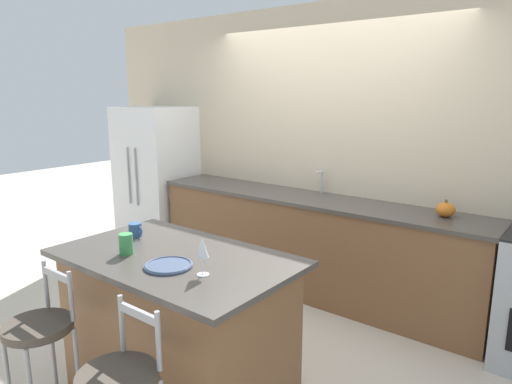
{
  "coord_description": "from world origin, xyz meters",
  "views": [
    {
      "loc": [
        2.14,
        -3.24,
        1.88
      ],
      "look_at": [
        0.08,
        -0.59,
        1.15
      ],
      "focal_mm": 32.0,
      "sensor_mm": 36.0,
      "label": 1
    }
  ],
  "objects_px": {
    "bar_stool_near": "(41,345)",
    "tumbler_cup": "(126,244)",
    "refrigerator": "(157,179)",
    "wine_glass": "(202,248)",
    "pumpkin_decoration": "(445,210)",
    "coffee_mug": "(135,230)",
    "dinner_plate": "(168,265)"
  },
  "relations": [
    {
      "from": "wine_glass",
      "to": "refrigerator",
      "type": "bearing_deg",
      "value": 143.92
    },
    {
      "from": "wine_glass",
      "to": "coffee_mug",
      "type": "height_order",
      "value": "wine_glass"
    },
    {
      "from": "dinner_plate",
      "to": "refrigerator",
      "type": "bearing_deg",
      "value": 140.95
    },
    {
      "from": "bar_stool_near",
      "to": "tumbler_cup",
      "type": "distance_m",
      "value": 0.69
    },
    {
      "from": "bar_stool_near",
      "to": "tumbler_cup",
      "type": "height_order",
      "value": "tumbler_cup"
    },
    {
      "from": "bar_stool_near",
      "to": "coffee_mug",
      "type": "relative_size",
      "value": 8.29
    },
    {
      "from": "refrigerator",
      "to": "pumpkin_decoration",
      "type": "relative_size",
      "value": 11.81
    },
    {
      "from": "coffee_mug",
      "to": "pumpkin_decoration",
      "type": "bearing_deg",
      "value": 51.5
    },
    {
      "from": "bar_stool_near",
      "to": "pumpkin_decoration",
      "type": "height_order",
      "value": "pumpkin_decoration"
    },
    {
      "from": "dinner_plate",
      "to": "tumbler_cup",
      "type": "xyz_separation_m",
      "value": [
        -0.35,
        -0.02,
        0.05
      ]
    },
    {
      "from": "coffee_mug",
      "to": "pumpkin_decoration",
      "type": "distance_m",
      "value": 2.35
    },
    {
      "from": "bar_stool_near",
      "to": "coffee_mug",
      "type": "xyz_separation_m",
      "value": [
        -0.11,
        0.74,
        0.45
      ]
    },
    {
      "from": "tumbler_cup",
      "to": "pumpkin_decoration",
      "type": "distance_m",
      "value": 2.42
    },
    {
      "from": "tumbler_cup",
      "to": "pumpkin_decoration",
      "type": "height_order",
      "value": "tumbler_cup"
    },
    {
      "from": "coffee_mug",
      "to": "tumbler_cup",
      "type": "relative_size",
      "value": 0.93
    },
    {
      "from": "dinner_plate",
      "to": "pumpkin_decoration",
      "type": "xyz_separation_m",
      "value": [
        0.88,
        2.07,
        0.03
      ]
    },
    {
      "from": "wine_glass",
      "to": "pumpkin_decoration",
      "type": "bearing_deg",
      "value": 72.26
    },
    {
      "from": "bar_stool_near",
      "to": "coffee_mug",
      "type": "height_order",
      "value": "coffee_mug"
    },
    {
      "from": "refrigerator",
      "to": "wine_glass",
      "type": "distance_m",
      "value": 3.29
    },
    {
      "from": "refrigerator",
      "to": "wine_glass",
      "type": "relative_size",
      "value": 8.31
    },
    {
      "from": "wine_glass",
      "to": "tumbler_cup",
      "type": "bearing_deg",
      "value": -175.11
    },
    {
      "from": "tumbler_cup",
      "to": "pumpkin_decoration",
      "type": "bearing_deg",
      "value": 59.47
    },
    {
      "from": "tumbler_cup",
      "to": "bar_stool_near",
      "type": "bearing_deg",
      "value": -103.77
    },
    {
      "from": "coffee_mug",
      "to": "bar_stool_near",
      "type": "bearing_deg",
      "value": -81.47
    },
    {
      "from": "wine_glass",
      "to": "coffee_mug",
      "type": "relative_size",
      "value": 1.79
    },
    {
      "from": "refrigerator",
      "to": "bar_stool_near",
      "type": "distance_m",
      "value": 3.17
    },
    {
      "from": "tumbler_cup",
      "to": "pumpkin_decoration",
      "type": "relative_size",
      "value": 0.85
    },
    {
      "from": "dinner_plate",
      "to": "tumbler_cup",
      "type": "relative_size",
      "value": 2.15
    },
    {
      "from": "tumbler_cup",
      "to": "wine_glass",
      "type": "bearing_deg",
      "value": 4.89
    },
    {
      "from": "bar_stool_near",
      "to": "tumbler_cup",
      "type": "bearing_deg",
      "value": 76.23
    },
    {
      "from": "coffee_mug",
      "to": "pumpkin_decoration",
      "type": "height_order",
      "value": "pumpkin_decoration"
    },
    {
      "from": "pumpkin_decoration",
      "to": "tumbler_cup",
      "type": "bearing_deg",
      "value": -120.53
    }
  ]
}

